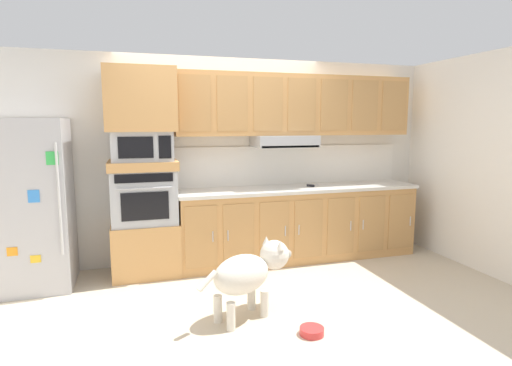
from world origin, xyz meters
name	(u,v)px	position (x,y,z in m)	size (l,w,h in m)	color
ground_plane	(245,288)	(0.00, 0.00, 0.00)	(9.60, 9.60, 0.00)	beige
back_kitchen_wall	(222,160)	(0.00, 1.11, 1.25)	(6.20, 0.12, 2.50)	silver
side_panel_right	(470,162)	(2.80, 0.00, 1.25)	(0.12, 7.10, 2.50)	white
refrigerator	(31,205)	(-2.10, 0.68, 0.88)	(0.76, 0.73, 1.76)	#ADADB2
oven_base_cabinet	(146,248)	(-0.97, 0.75, 0.30)	(0.74, 0.62, 0.60)	tan
built_in_oven	(144,196)	(-0.97, 0.75, 0.90)	(0.70, 0.62, 0.60)	#A8AAAF
appliance_mid_shelf	(143,165)	(-0.97, 0.75, 1.25)	(0.74, 0.62, 0.10)	tan
microwave	(142,146)	(-0.97, 0.75, 1.46)	(0.64, 0.54, 0.32)	#A8AAAF
appliance_upper_cabinet	(140,100)	(-0.97, 0.75, 1.96)	(0.74, 0.62, 0.68)	tan
lower_cabinet_run	(299,224)	(0.91, 0.75, 0.44)	(3.01, 0.63, 0.88)	tan
countertop_slab	(299,188)	(0.91, 0.75, 0.90)	(3.05, 0.64, 0.04)	beige
backsplash_panel	(291,165)	(0.91, 1.04, 1.17)	(3.05, 0.02, 0.50)	silver
upper_cabinet_with_hood	(296,108)	(0.90, 0.87, 1.90)	(3.01, 0.48, 0.88)	tan
screwdriver	(311,185)	(1.06, 0.73, 0.93)	(0.17, 0.17, 0.03)	black
dog	(250,271)	(-0.12, -0.62, 0.42)	(1.00, 0.56, 0.66)	beige
dog_food_bowl	(312,331)	(0.27, -1.09, 0.03)	(0.20, 0.20, 0.06)	red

